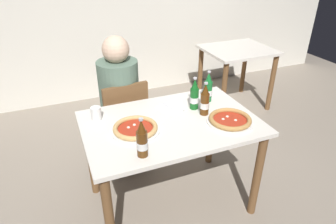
{
  "coord_description": "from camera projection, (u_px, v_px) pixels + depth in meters",
  "views": [
    {
      "loc": [
        -0.68,
        -1.63,
        1.8
      ],
      "look_at": [
        0.0,
        0.05,
        0.8
      ],
      "focal_mm": 31.71,
      "sensor_mm": 36.0,
      "label": 1
    }
  ],
  "objects": [
    {
      "name": "ground_plane",
      "position": [
        170.0,
        201.0,
        2.42
      ],
      "size": [
        8.0,
        8.0,
        0.0
      ],
      "primitive_type": "plane",
      "color": "gray"
    },
    {
      "name": "dining_table_main",
      "position": [
        171.0,
        135.0,
        2.11
      ],
      "size": [
        1.2,
        0.8,
        0.75
      ],
      "color": "silver",
      "rests_on": "ground_plane"
    },
    {
      "name": "chair_behind_table",
      "position": [
        124.0,
        119.0,
        2.61
      ],
      "size": [
        0.43,
        0.43,
        0.85
      ],
      "rotation": [
        0.0,
        0.0,
        3.23
      ],
      "color": "brown",
      "rests_on": "ground_plane"
    },
    {
      "name": "diner_seated",
      "position": [
        121.0,
        107.0,
        2.6
      ],
      "size": [
        0.34,
        0.34,
        1.21
      ],
      "color": "#2D3342",
      "rests_on": "ground_plane"
    },
    {
      "name": "dining_table_background",
      "position": [
        237.0,
        61.0,
        3.63
      ],
      "size": [
        0.8,
        0.7,
        0.75
      ],
      "color": "silver",
      "rests_on": "ground_plane"
    },
    {
      "name": "pizza_margherita_near",
      "position": [
        135.0,
        129.0,
        1.93
      ],
      "size": [
        0.32,
        0.32,
        0.04
      ],
      "color": "white",
      "rests_on": "dining_table_main"
    },
    {
      "name": "pizza_marinara_far",
      "position": [
        230.0,
        120.0,
        2.03
      ],
      "size": [
        0.32,
        0.32,
        0.04
      ],
      "color": "white",
      "rests_on": "dining_table_main"
    },
    {
      "name": "beer_bottle_left",
      "position": [
        208.0,
        89.0,
        2.29
      ],
      "size": [
        0.07,
        0.07,
        0.25
      ],
      "color": "#196B2D",
      "rests_on": "dining_table_main"
    },
    {
      "name": "beer_bottle_center",
      "position": [
        142.0,
        140.0,
        1.67
      ],
      "size": [
        0.07,
        0.07,
        0.25
      ],
      "color": "#512D0F",
      "rests_on": "dining_table_main"
    },
    {
      "name": "beer_bottle_right",
      "position": [
        194.0,
        96.0,
        2.18
      ],
      "size": [
        0.07,
        0.07,
        0.25
      ],
      "color": "#14591E",
      "rests_on": "dining_table_main"
    },
    {
      "name": "beer_bottle_extra",
      "position": [
        205.0,
        101.0,
        2.1
      ],
      "size": [
        0.07,
        0.07,
        0.25
      ],
      "color": "#512D0F",
      "rests_on": "dining_table_main"
    },
    {
      "name": "napkin_with_cutlery",
      "position": [
        172.0,
        107.0,
        2.23
      ],
      "size": [
        0.24,
        0.24,
        0.01
      ],
      "color": "white",
      "rests_on": "dining_table_main"
    },
    {
      "name": "paper_cup",
      "position": [
        96.0,
        113.0,
        2.06
      ],
      "size": [
        0.07,
        0.07,
        0.09
      ],
      "primitive_type": "cylinder",
      "color": "white",
      "rests_on": "dining_table_main"
    }
  ]
}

